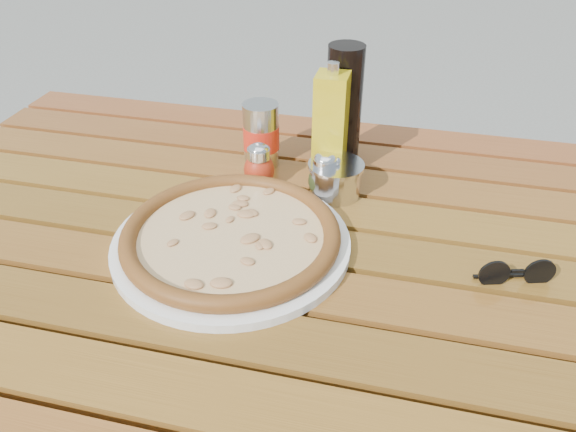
% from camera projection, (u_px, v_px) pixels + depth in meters
% --- Properties ---
extents(table, '(1.40, 0.90, 0.75)m').
position_uv_depth(table, '(285.00, 276.00, 0.91)').
color(table, '#3D260D').
rests_on(table, ground).
extents(plate, '(0.46, 0.46, 0.01)m').
position_uv_depth(plate, '(232.00, 243.00, 0.85)').
color(plate, white).
rests_on(plate, table).
extents(pizza, '(0.45, 0.45, 0.03)m').
position_uv_depth(pizza, '(231.00, 235.00, 0.84)').
color(pizza, '#F8E3B2').
rests_on(pizza, plate).
extents(pepper_shaker, '(0.07, 0.07, 0.08)m').
position_uv_depth(pepper_shaker, '(259.00, 166.00, 0.98)').
color(pepper_shaker, '#B72E14').
rests_on(pepper_shaker, table).
extents(oregano_shaker, '(0.06, 0.06, 0.08)m').
position_uv_depth(oregano_shaker, '(324.00, 176.00, 0.95)').
color(oregano_shaker, '#333D18').
rests_on(oregano_shaker, table).
extents(dark_bottle, '(0.08, 0.08, 0.22)m').
position_uv_depth(dark_bottle, '(344.00, 105.00, 1.02)').
color(dark_bottle, black).
rests_on(dark_bottle, table).
extents(soda_can, '(0.08, 0.08, 0.12)m').
position_uv_depth(soda_can, '(261.00, 135.00, 1.04)').
color(soda_can, silver).
rests_on(soda_can, table).
extents(olive_oil_cruet, '(0.06, 0.06, 0.21)m').
position_uv_depth(olive_oil_cruet, '(330.00, 126.00, 0.98)').
color(olive_oil_cruet, gold).
rests_on(olive_oil_cruet, table).
extents(parmesan_tin, '(0.12, 0.12, 0.07)m').
position_uv_depth(parmesan_tin, '(336.00, 178.00, 0.96)').
color(parmesan_tin, silver).
rests_on(parmesan_tin, table).
extents(sunglasses, '(0.11, 0.05, 0.04)m').
position_uv_depth(sunglasses, '(516.00, 273.00, 0.78)').
color(sunglasses, black).
rests_on(sunglasses, table).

